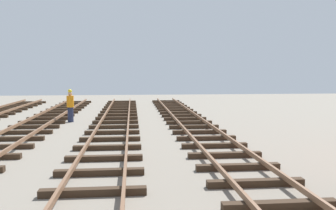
{
  "coord_description": "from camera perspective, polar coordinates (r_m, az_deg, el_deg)",
  "views": [
    {
      "loc": [
        -2.59,
        -1.81,
        2.93
      ],
      "look_at": [
        -1.31,
        11.2,
        1.69
      ],
      "focal_mm": 39.08,
      "sensor_mm": 36.0,
      "label": 1
    }
  ],
  "objects": [
    {
      "name": "track_worker_foreground",
      "position": [
        21.42,
        -14.99,
        -0.12
      ],
      "size": [
        0.4,
        0.4,
        1.87
      ],
      "color": "#262D4C",
      "rests_on": "ground"
    }
  ]
}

